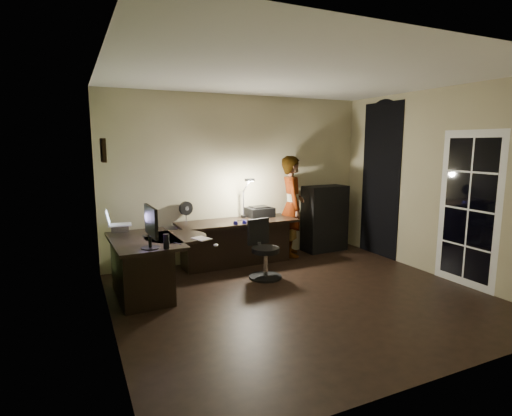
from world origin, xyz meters
name	(u,v)px	position (x,y,z in m)	size (l,w,h in m)	color
floor	(302,297)	(0.00, 0.00, -0.01)	(4.50, 4.00, 0.01)	black
ceiling	(306,75)	(0.00, 0.00, 2.71)	(4.50, 4.00, 0.01)	silver
wall_back	(240,178)	(0.00, 2.00, 1.35)	(4.50, 0.01, 2.70)	tan
wall_front	(443,219)	(0.00, -2.00, 1.35)	(4.50, 0.01, 2.70)	tan
wall_left	(106,203)	(-2.25, 0.00, 1.35)	(0.01, 4.00, 2.70)	tan
wall_right	(437,183)	(2.25, 0.00, 1.35)	(0.01, 4.00, 2.70)	tan
green_wall_overlay	(108,203)	(-2.24, 0.00, 1.35)	(0.00, 4.00, 2.70)	#465D2A
arched_doorway	(380,180)	(2.24, 1.15, 1.30)	(0.01, 0.90, 2.60)	black
french_door	(469,210)	(2.24, -0.55, 1.05)	(0.02, 0.92, 2.10)	white
framed_picture	(103,150)	(-2.22, 0.45, 1.85)	(0.04, 0.30, 0.25)	black
desk_left	(146,268)	(-1.77, 0.88, 0.37)	(0.79, 1.28, 0.74)	black
desk_right	(237,243)	(-0.21, 1.63, 0.36)	(1.90, 0.67, 0.71)	black
cabinet	(325,218)	(1.56, 1.78, 0.59)	(0.78, 0.39, 1.18)	black
laptop_stand	(120,228)	(-1.99, 1.47, 0.78)	(0.23, 0.19, 0.09)	silver
laptop	(119,217)	(-1.99, 1.47, 0.94)	(0.32, 0.30, 0.22)	silver
monitor	(150,233)	(-1.78, 0.41, 0.91)	(0.11, 0.53, 0.35)	black
mouse	(216,245)	(-1.07, 0.17, 0.75)	(0.05, 0.08, 0.03)	silver
phone	(145,236)	(-1.74, 1.06, 0.74)	(0.06, 0.12, 0.01)	black
pen	(177,243)	(-1.45, 0.50, 0.74)	(0.01, 0.14, 0.01)	black
speaker	(166,242)	(-1.62, 0.30, 0.82)	(0.07, 0.07, 0.18)	black
notepad	(202,239)	(-1.11, 0.60, 0.74)	(0.17, 0.23, 0.01)	silver
desk_fan	(186,212)	(-0.96, 1.91, 0.87)	(0.22, 0.12, 0.34)	black
headphones	(240,222)	(-0.27, 1.37, 0.74)	(0.19, 0.08, 0.09)	navy
printer	(260,212)	(0.27, 1.80, 0.79)	(0.43, 0.33, 0.19)	black
desk_lamp	(243,197)	(-0.01, 1.83, 1.06)	(0.18, 0.33, 0.73)	black
office_chair	(265,250)	(-0.09, 0.85, 0.42)	(0.47, 0.47, 0.84)	black
person	(292,206)	(0.85, 1.74, 0.86)	(0.61, 0.41, 1.72)	#D8A88C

